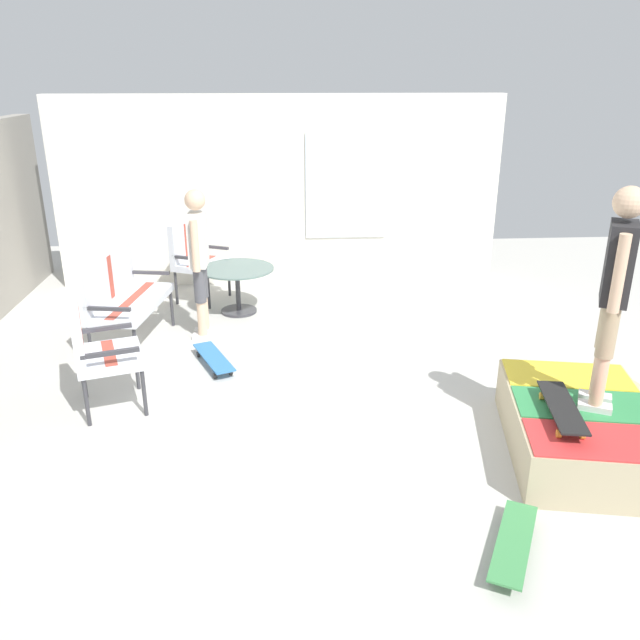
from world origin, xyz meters
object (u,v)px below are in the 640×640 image
object	(u,v)px
skateboard_on_ramp	(562,408)
person_skater	(615,284)
skateboard_spare	(514,543)
person_watching	(199,254)
skate_ramp	(583,428)
patio_chair_near_house	(193,254)
skateboard_by_bench	(214,358)
patio_chair_by_wall	(94,345)
patio_bench	(120,291)
patio_table	(238,281)

from	to	relation	value
skateboard_on_ramp	person_skater	bearing A→B (deg)	-62.96
person_skater	skateboard_spare	distance (m)	1.96
person_skater	person_watching	bearing A→B (deg)	51.13
skate_ramp	patio_chair_near_house	world-z (taller)	patio_chair_near_house
skateboard_by_bench	patio_chair_near_house	bearing A→B (deg)	10.95
person_skater	skateboard_by_bench	distance (m)	3.78
skate_ramp	person_watching	world-z (taller)	person_watching
person_watching	skateboard_by_bench	size ratio (longest dim) A/B	2.02
patio_chair_by_wall	skateboard_by_bench	world-z (taller)	patio_chair_by_wall
patio_chair_near_house	patio_bench	bearing A→B (deg)	157.67
person_skater	skateboard_on_ramp	world-z (taller)	person_skater
person_skater	skateboard_by_bench	world-z (taller)	person_skater
patio_bench	patio_chair_by_wall	world-z (taller)	same
person_watching	patio_bench	bearing A→B (deg)	102.79
skate_ramp	skateboard_spare	world-z (taller)	skate_ramp
patio_chair_by_wall	person_watching	xyz separation A→B (m)	(1.63, -0.74, 0.34)
skateboard_spare	person_skater	bearing A→B (deg)	-42.13
patio_chair_near_house	skateboard_by_bench	size ratio (longest dim) A/B	1.25
patio_table	skateboard_spare	world-z (taller)	patio_table
skateboard_spare	person_watching	bearing A→B (deg)	31.47
person_watching	skateboard_spare	xyz separation A→B (m)	(-3.69, -2.26, -0.87)
patio_bench	patio_chair_near_house	bearing A→B (deg)	-22.33
patio_bench	patio_chair_near_house	world-z (taller)	same
skateboard_spare	patio_chair_by_wall	bearing A→B (deg)	55.53
skate_ramp	skateboard_by_bench	xyz separation A→B (m)	(1.79, 3.01, -0.12)
patio_chair_near_house	person_watching	bearing A→B (deg)	-169.97
patio_bench	patio_table	bearing A→B (deg)	-51.82
skateboard_on_ramp	skateboard_spare	bearing A→B (deg)	144.88
person_skater	skateboard_spare	xyz separation A→B (m)	(-1.08, 0.98, -1.30)
patio_bench	skateboard_by_bench	distance (m)	1.30
patio_chair_near_house	patio_table	distance (m)	0.82
patio_table	person_watching	xyz separation A→B (m)	(-0.74, 0.35, 0.55)
patio_bench	skateboard_by_bench	xyz separation A→B (m)	(-0.62, -1.01, -0.53)
patio_bench	skateboard_spare	xyz separation A→B (m)	(-3.50, -3.09, -0.53)
patio_chair_near_house	person_watching	xyz separation A→B (m)	(-1.29, -0.23, 0.34)
patio_chair_near_house	patio_table	xyz separation A→B (m)	(-0.54, -0.58, -0.21)
patio_chair_by_wall	patio_table	xyz separation A→B (m)	(2.38, -1.09, -0.21)
person_watching	person_skater	size ratio (longest dim) A/B	0.99
person_skater	skateboard_spare	bearing A→B (deg)	137.87
patio_bench	skate_ramp	bearing A→B (deg)	-120.93
skate_ramp	patio_table	world-z (taller)	patio_table
patio_chair_by_wall	skate_ramp	bearing A→B (deg)	-103.81
person_skater	skateboard_by_bench	xyz separation A→B (m)	(1.80, 3.06, -1.30)
patio_table	person_watching	bearing A→B (deg)	154.55
person_skater	skateboard_on_ramp	bearing A→B (deg)	117.04
patio_bench	skateboard_on_ramp	size ratio (longest dim) A/B	1.61
patio_chair_by_wall	skateboard_spare	world-z (taller)	patio_chair_by_wall
patio_table	skateboard_on_ramp	world-z (taller)	patio_table
person_watching	patio_table	bearing A→B (deg)	-25.45
patio_chair_near_house	patio_table	size ratio (longest dim) A/B	1.13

